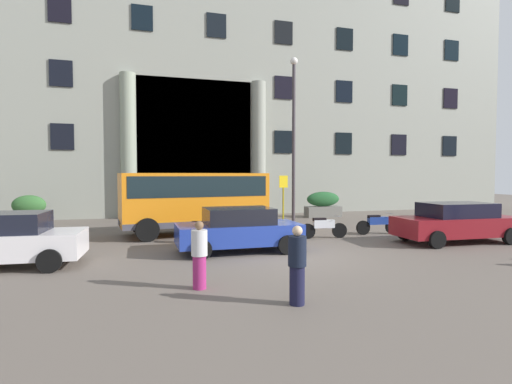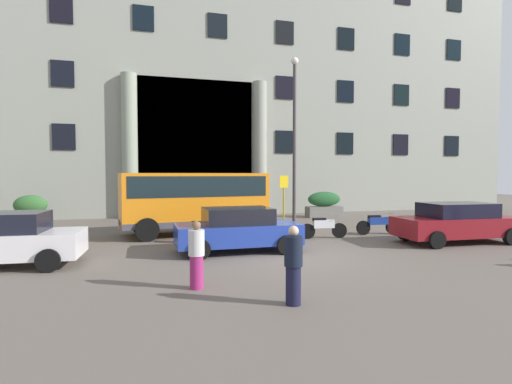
{
  "view_description": "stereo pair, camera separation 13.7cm",
  "coord_description": "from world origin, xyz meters",
  "px_view_note": "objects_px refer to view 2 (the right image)",
  "views": [
    {
      "loc": [
        -4.54,
        -11.41,
        2.55
      ],
      "look_at": [
        0.18,
        4.88,
        1.8
      ],
      "focal_mm": 27.88,
      "sensor_mm": 36.0,
      "label": 1
    },
    {
      "loc": [
        -4.41,
        -11.45,
        2.55
      ],
      "look_at": [
        0.18,
        4.88,
        1.8
      ],
      "focal_mm": 27.88,
      "sensor_mm": 36.0,
      "label": 2
    }
  ],
  "objects_px": {
    "hedge_planter_entrance_left": "(31,210)",
    "parked_sedan_second": "(1,240)",
    "hedge_planter_far_east": "(324,205)",
    "lamppost_plaza_centre": "(294,128)",
    "orange_minibus": "(194,198)",
    "parked_compact_extra": "(457,222)",
    "bus_stop_sign": "(284,195)",
    "motorcycle_near_kerb": "(323,227)",
    "hedge_planter_west": "(217,208)",
    "scooter_by_planter": "(202,231)",
    "white_taxi_kerbside": "(238,229)",
    "motorcycle_far_end": "(377,224)",
    "pedestrian_woman_with_bag": "(293,265)",
    "pedestrian_man_red_shirt": "(196,255)"
  },
  "relations": [
    {
      "from": "hedge_planter_west",
      "to": "parked_sedan_second",
      "type": "relative_size",
      "value": 0.51
    },
    {
      "from": "motorcycle_near_kerb",
      "to": "lamppost_plaza_centre",
      "type": "distance_m",
      "value": 7.4
    },
    {
      "from": "hedge_planter_west",
      "to": "orange_minibus",
      "type": "bearing_deg",
      "value": -110.19
    },
    {
      "from": "motorcycle_near_kerb",
      "to": "hedge_planter_west",
      "type": "bearing_deg",
      "value": 117.66
    },
    {
      "from": "hedge_planter_west",
      "to": "parked_compact_extra",
      "type": "bearing_deg",
      "value": -53.69
    },
    {
      "from": "hedge_planter_far_east",
      "to": "pedestrian_man_red_shirt",
      "type": "relative_size",
      "value": 1.43
    },
    {
      "from": "orange_minibus",
      "to": "hedge_planter_far_east",
      "type": "bearing_deg",
      "value": 23.02
    },
    {
      "from": "parked_sedan_second",
      "to": "white_taxi_kerbside",
      "type": "distance_m",
      "value": 6.75
    },
    {
      "from": "hedge_planter_west",
      "to": "parked_sedan_second",
      "type": "xyz_separation_m",
      "value": [
        -7.72,
        -9.82,
        0.09
      ]
    },
    {
      "from": "parked_compact_extra",
      "to": "parked_sedan_second",
      "type": "bearing_deg",
      "value": -178.15
    },
    {
      "from": "white_taxi_kerbside",
      "to": "hedge_planter_far_east",
      "type": "bearing_deg",
      "value": 50.0
    },
    {
      "from": "scooter_by_planter",
      "to": "parked_compact_extra",
      "type": "bearing_deg",
      "value": 0.31
    },
    {
      "from": "hedge_planter_west",
      "to": "motorcycle_far_end",
      "type": "relative_size",
      "value": 1.1
    },
    {
      "from": "scooter_by_planter",
      "to": "pedestrian_woman_with_bag",
      "type": "height_order",
      "value": "pedestrian_woman_with_bag"
    },
    {
      "from": "hedge_planter_far_east",
      "to": "pedestrian_man_red_shirt",
      "type": "distance_m",
      "value": 15.86
    },
    {
      "from": "hedge_planter_entrance_left",
      "to": "pedestrian_woman_with_bag",
      "type": "height_order",
      "value": "pedestrian_woman_with_bag"
    },
    {
      "from": "scooter_by_planter",
      "to": "lamppost_plaza_centre",
      "type": "relative_size",
      "value": 0.23
    },
    {
      "from": "orange_minibus",
      "to": "scooter_by_planter",
      "type": "relative_size",
      "value": 3.12
    },
    {
      "from": "bus_stop_sign",
      "to": "pedestrian_woman_with_bag",
      "type": "bearing_deg",
      "value": -108.79
    },
    {
      "from": "hedge_planter_west",
      "to": "hedge_planter_entrance_left",
      "type": "height_order",
      "value": "hedge_planter_entrance_left"
    },
    {
      "from": "motorcycle_near_kerb",
      "to": "lamppost_plaza_centre",
      "type": "bearing_deg",
      "value": 87.04
    },
    {
      "from": "orange_minibus",
      "to": "lamppost_plaza_centre",
      "type": "height_order",
      "value": "lamppost_plaza_centre"
    },
    {
      "from": "bus_stop_sign",
      "to": "motorcycle_near_kerb",
      "type": "relative_size",
      "value": 1.3
    },
    {
      "from": "orange_minibus",
      "to": "lamppost_plaza_centre",
      "type": "bearing_deg",
      "value": 22.23
    },
    {
      "from": "hedge_planter_far_east",
      "to": "hedge_planter_west",
      "type": "relative_size",
      "value": 1.0
    },
    {
      "from": "parked_compact_extra",
      "to": "pedestrian_man_red_shirt",
      "type": "height_order",
      "value": "pedestrian_man_red_shirt"
    },
    {
      "from": "motorcycle_far_end",
      "to": "bus_stop_sign",
      "type": "bearing_deg",
      "value": 129.77
    },
    {
      "from": "hedge_planter_entrance_left",
      "to": "pedestrian_man_red_shirt",
      "type": "relative_size",
      "value": 1.08
    },
    {
      "from": "lamppost_plaza_centre",
      "to": "scooter_by_planter",
      "type": "bearing_deg",
      "value": -136.3
    },
    {
      "from": "hedge_planter_entrance_left",
      "to": "parked_sedan_second",
      "type": "height_order",
      "value": "hedge_planter_entrance_left"
    },
    {
      "from": "hedge_planter_far_east",
      "to": "lamppost_plaza_centre",
      "type": "height_order",
      "value": "lamppost_plaza_centre"
    },
    {
      "from": "parked_compact_extra",
      "to": "scooter_by_planter",
      "type": "distance_m",
      "value": 9.5
    },
    {
      "from": "pedestrian_woman_with_bag",
      "to": "parked_sedan_second",
      "type": "bearing_deg",
      "value": 12.89
    },
    {
      "from": "parked_sedan_second",
      "to": "bus_stop_sign",
      "type": "bearing_deg",
      "value": 34.33
    },
    {
      "from": "bus_stop_sign",
      "to": "parked_sedan_second",
      "type": "xyz_separation_m",
      "value": [
        -10.44,
        -6.27,
        -0.78
      ]
    },
    {
      "from": "hedge_planter_far_east",
      "to": "white_taxi_kerbside",
      "type": "xyz_separation_m",
      "value": [
        -7.39,
        -8.99,
        0.01
      ]
    },
    {
      "from": "hedge_planter_west",
      "to": "lamppost_plaza_centre",
      "type": "distance_m",
      "value": 6.17
    },
    {
      "from": "hedge_planter_entrance_left",
      "to": "pedestrian_woman_with_bag",
      "type": "distance_m",
      "value": 17.28
    },
    {
      "from": "white_taxi_kerbside",
      "to": "motorcycle_far_end",
      "type": "height_order",
      "value": "white_taxi_kerbside"
    },
    {
      "from": "hedge_planter_entrance_left",
      "to": "pedestrian_woman_with_bag",
      "type": "bearing_deg",
      "value": -61.13
    },
    {
      "from": "parked_compact_extra",
      "to": "pedestrian_woman_with_bag",
      "type": "height_order",
      "value": "pedestrian_woman_with_bag"
    },
    {
      "from": "pedestrian_woman_with_bag",
      "to": "pedestrian_man_red_shirt",
      "type": "bearing_deg",
      "value": 6.88
    },
    {
      "from": "orange_minibus",
      "to": "parked_compact_extra",
      "type": "relative_size",
      "value": 1.34
    },
    {
      "from": "motorcycle_far_end",
      "to": "pedestrian_man_red_shirt",
      "type": "height_order",
      "value": "pedestrian_man_red_shirt"
    },
    {
      "from": "parked_compact_extra",
      "to": "motorcycle_far_end",
      "type": "xyz_separation_m",
      "value": [
        -1.7,
        2.61,
        -0.31
      ]
    },
    {
      "from": "parked_sedan_second",
      "to": "scooter_by_planter",
      "type": "height_order",
      "value": "parked_sedan_second"
    },
    {
      "from": "hedge_planter_far_east",
      "to": "parked_sedan_second",
      "type": "height_order",
      "value": "hedge_planter_far_east"
    },
    {
      "from": "scooter_by_planter",
      "to": "lamppost_plaza_centre",
      "type": "distance_m",
      "value": 9.22
    },
    {
      "from": "motorcycle_near_kerb",
      "to": "pedestrian_woman_with_bag",
      "type": "xyz_separation_m",
      "value": [
        -4.04,
        -7.25,
        0.32
      ]
    },
    {
      "from": "bus_stop_sign",
      "to": "hedge_planter_entrance_left",
      "type": "bearing_deg",
      "value": 162.81
    }
  ]
}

